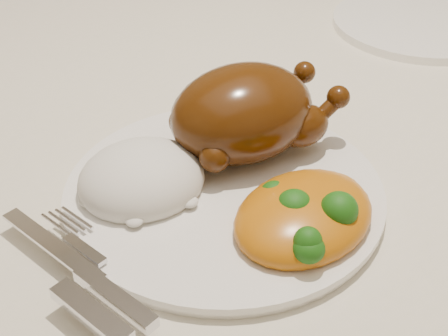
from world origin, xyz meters
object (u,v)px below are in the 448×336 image
dinner_plate (224,193)px  side_plate (420,23)px  dining_table (303,202)px  roast_chicken (246,112)px

dinner_plate → side_plate: bearing=23.0°
dining_table → roast_chicken: size_ratio=9.97×
dining_table → dinner_plate: (-0.14, -0.06, 0.11)m
roast_chicken → dinner_plate: bearing=-137.3°
dinner_plate → side_plate: size_ratio=1.16×
dinner_plate → roast_chicken: roast_chicken is taller
dinner_plate → side_plate: (0.40, 0.17, -0.00)m
dining_table → dinner_plate: size_ratio=6.15×
dinner_plate → roast_chicken: (0.05, 0.04, 0.05)m
dining_table → roast_chicken: 0.18m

